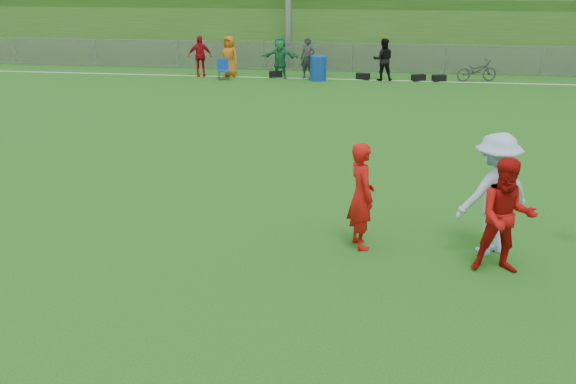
% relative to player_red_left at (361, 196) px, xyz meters
% --- Properties ---
extents(ground, '(120.00, 120.00, 0.00)m').
position_rel_player_red_left_xyz_m(ground, '(-1.00, -1.31, -0.90)').
color(ground, '#156315').
rests_on(ground, ground).
extents(sideline_far, '(60.00, 0.10, 0.01)m').
position_rel_player_red_left_xyz_m(sideline_far, '(-1.00, 16.69, -0.90)').
color(sideline_far, white).
rests_on(sideline_far, ground).
extents(fence, '(58.00, 0.06, 1.30)m').
position_rel_player_red_left_xyz_m(fence, '(-1.00, 18.69, -0.26)').
color(fence, gray).
rests_on(fence, ground).
extents(berm, '(120.00, 18.00, 3.00)m').
position_rel_player_red_left_xyz_m(berm, '(-1.00, 29.69, 0.60)').
color(berm, '#265016').
rests_on(berm, ground).
extents(spectator_row, '(8.68, 0.80, 1.69)m').
position_rel_player_red_left_xyz_m(spectator_row, '(-3.89, 16.69, -0.06)').
color(spectator_row, '#B40C19').
rests_on(spectator_row, ground).
extents(gear_bags, '(7.35, 0.51, 0.26)m').
position_rel_player_red_left_xyz_m(gear_bags, '(-0.07, 16.79, -0.77)').
color(gear_bags, black).
rests_on(gear_bags, ground).
extents(player_red_left, '(0.65, 0.77, 1.81)m').
position_rel_player_red_left_xyz_m(player_red_left, '(0.00, 0.00, 0.00)').
color(player_red_left, red).
rests_on(player_red_left, ground).
extents(player_red_center, '(0.89, 0.70, 1.83)m').
position_rel_player_red_left_xyz_m(player_red_center, '(2.20, -0.64, 0.01)').
color(player_red_center, '#A90E0B').
rests_on(player_red_center, ground).
extents(player_blue, '(1.50, 1.26, 2.02)m').
position_rel_player_red_left_xyz_m(player_blue, '(2.13, 0.10, 0.10)').
color(player_blue, '#ACCEEF').
rests_on(player_blue, ground).
extents(recycling_bin, '(0.83, 0.83, 1.00)m').
position_rel_player_red_left_xyz_m(recycling_bin, '(-2.31, 16.27, -0.40)').
color(recycling_bin, '#0E3A9C').
rests_on(recycling_bin, ground).
extents(camp_chair, '(0.61, 0.62, 0.85)m').
position_rel_player_red_left_xyz_m(camp_chair, '(-6.19, 15.91, -0.65)').
color(camp_chair, '#0F40AB').
rests_on(camp_chair, ground).
extents(bicycle, '(1.77, 1.04, 0.88)m').
position_rel_player_red_left_xyz_m(bicycle, '(4.10, 17.01, -0.47)').
color(bicycle, '#2D2E30').
rests_on(bicycle, ground).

